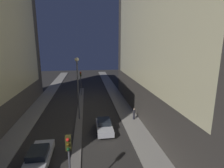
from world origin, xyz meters
name	(u,v)px	position (x,y,z in m)	size (l,w,h in m)	color
building_right	(166,8)	(11.15, 15.93, 14.45)	(6.01, 31.87, 28.89)	#423D38
median_strip	(80,116)	(0.00, 17.82, 0.06)	(0.89, 33.65, 0.13)	#66605B
traffic_light_near	(69,156)	(0.00, 3.52, 3.61)	(0.32, 0.42, 4.76)	#4C4C51
traffic_light_mid	(81,78)	(0.00, 28.70, 3.61)	(0.32, 0.42, 4.76)	#4C4C51
street_lamp	(78,79)	(0.00, 16.85, 5.73)	(0.51, 0.51, 8.36)	#4C4C51
car_left_lane	(39,156)	(-3.04, 8.08, 0.77)	(1.79, 4.35, 1.51)	#B2B2B7
car_right_lane	(104,126)	(3.04, 12.96, 0.74)	(1.76, 4.09, 1.44)	#B2B2B7
pedestrian_on_right_sidewalk	(134,114)	(7.37, 15.65, 0.94)	(0.33, 0.33, 1.54)	black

